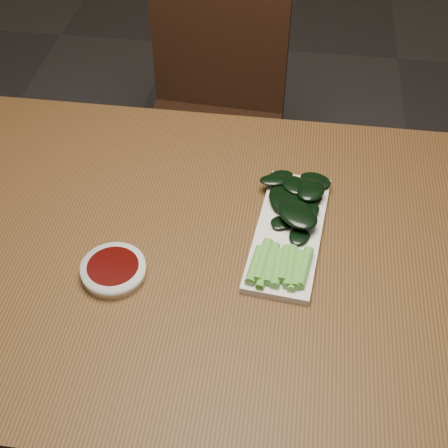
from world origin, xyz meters
TOP-DOWN VIEW (x-y plane):
  - ground at (0.00, 0.00)m, footprint 6.00×6.00m
  - table at (0.00, 0.00)m, footprint 1.40×0.80m
  - chair_far at (-0.15, 0.76)m, footprint 0.42×0.42m
  - sauce_bowl at (-0.18, -0.08)m, footprint 0.11×0.11m
  - serving_plate at (0.10, 0.05)m, footprint 0.14×0.31m
  - gai_lan at (0.11, 0.06)m, footprint 0.15×0.31m

SIDE VIEW (x-z plane):
  - ground at x=0.00m, z-range 0.00..0.00m
  - chair_far at x=-0.15m, z-range 0.04..0.93m
  - table at x=0.00m, z-range 0.30..1.05m
  - serving_plate at x=0.10m, z-range 0.75..0.76m
  - sauce_bowl at x=-0.18m, z-range 0.75..0.78m
  - gai_lan at x=0.11m, z-range 0.76..0.79m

